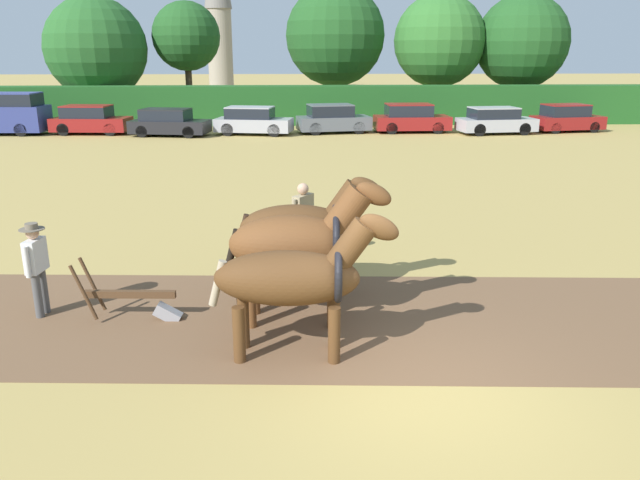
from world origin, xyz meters
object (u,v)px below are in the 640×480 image
tree_left (186,37)px  parked_car_center_right (333,119)px  tree_center_left (335,36)px  farmer_beside_team (303,217)px  tree_far_left (96,48)px  tree_center (439,41)px  parked_car_center (253,121)px  tree_center_right (522,42)px  draft_horse_lead_right (299,243)px  parked_car_center_left (169,123)px  plow (139,301)px  draft_horse_trail_left (302,228)px  parked_car_right (411,119)px  parked_car_end_right (567,119)px  parked_car_left (90,120)px  farmer_at_plow (36,263)px  draft_horse_lead_left (295,278)px  parked_car_far_right (495,121)px

tree_left → parked_car_center_right: size_ratio=1.80×
tree_center_left → farmer_beside_team: bearing=-94.9°
tree_far_left → tree_center: size_ratio=0.96×
parked_car_center → tree_center_right: bearing=36.9°
draft_horse_lead_right → tree_center: bearing=77.2°
parked_car_center_left → plow: bearing=-71.1°
tree_center_right → farmer_beside_team: size_ratio=4.58×
draft_horse_lead_right → plow: draft_horse_lead_right is taller
draft_horse_trail_left → parked_car_right: size_ratio=0.66×
tree_center_left → parked_car_end_right: (12.41, -9.25, -4.61)m
plow → farmer_beside_team: 4.00m
tree_center_right → parked_car_center_left: bearing=-157.7°
parked_car_left → farmer_at_plow: bearing=-70.7°
tree_left → farmer_at_plow: bearing=-85.4°
tree_center_right → farmer_at_plow: 38.28m
tree_center_left → parked_car_center_left: size_ratio=2.01×
parked_car_end_right → tree_far_left: bearing=155.2°
farmer_beside_team → draft_horse_lead_left: bearing=-56.0°
parked_car_center_right → parked_car_right: (4.36, 0.17, -0.00)m
parked_car_center_left → draft_horse_trail_left: bearing=-64.1°
parked_car_center_right → parked_car_right: parked_car_right is taller
parked_car_right → parked_car_end_right: size_ratio=1.03×
parked_car_center → parked_car_end_right: (17.48, 0.58, 0.00)m
farmer_at_plow → parked_car_center_right: farmer_at_plow is taller
parked_car_far_right → draft_horse_lead_right: bearing=-120.8°
draft_horse_lead_left → parked_car_center: bearing=98.2°
tree_left → parked_car_far_right: size_ratio=1.76×
farmer_at_plow → plow: bearing=-1.8°
farmer_beside_team → parked_car_right: farmer_beside_team is taller
draft_horse_lead_right → parked_car_center_right: 25.07m
tree_center → draft_horse_lead_left: 36.13m
farmer_beside_team → tree_far_left: bearing=149.8°
tree_center_right → parked_car_center_right: (-13.07, -8.10, -4.17)m
parked_car_far_right → parked_car_center_right: bearing=168.3°
parked_car_left → parked_car_center_right: 13.20m
tree_center → farmer_at_plow: (-14.06, -32.95, -4.05)m
tree_center_left → parked_car_far_right: (8.10, -10.12, -4.64)m
tree_center → tree_center_right: 5.50m
tree_left → parked_car_center_left: (0.42, -10.00, -4.57)m
plow → tree_left: bearing=100.7°
tree_left → plow: bearing=-82.6°
draft_horse_trail_left → draft_horse_lead_right: bearing=-89.9°
plow → parked_car_end_right: bearing=57.6°
parked_car_far_right → parked_car_right: bearing=161.2°
tree_center_right → parked_car_far_right: 10.73m
tree_center → parked_car_left: tree_center is taller
tree_left → plow: 34.61m
parked_car_center_right → parked_car_end_right: size_ratio=1.04×
parked_car_end_right → parked_car_center_right: bearing=170.8°
tree_center_left → tree_center_right: bearing=-5.6°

